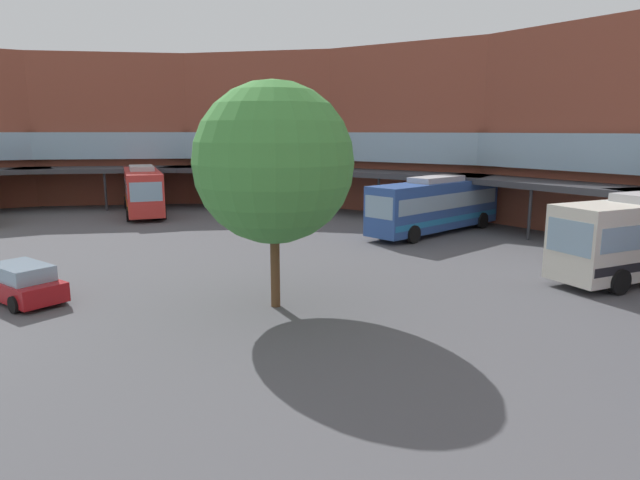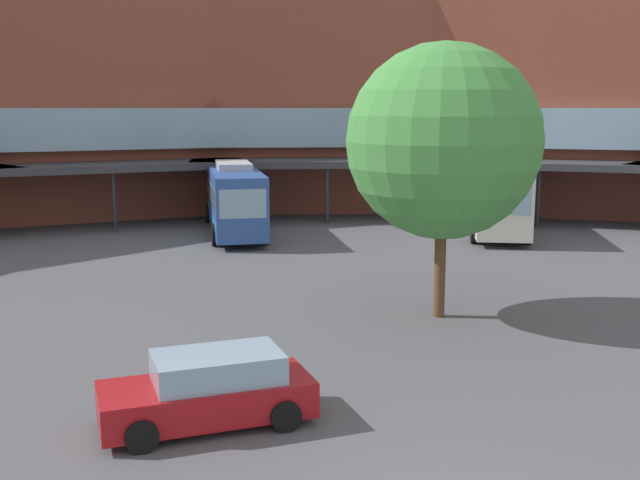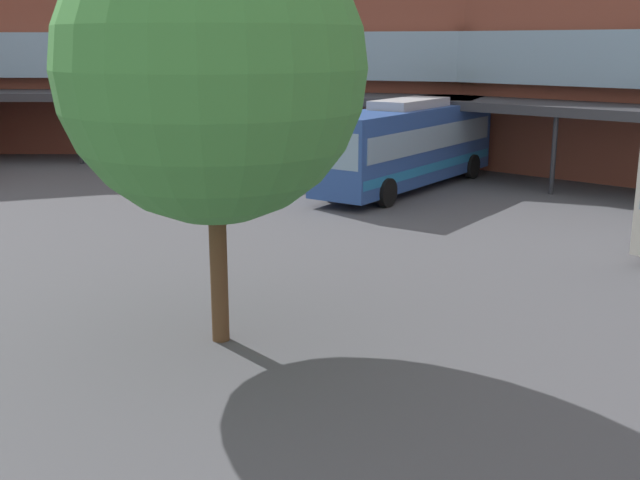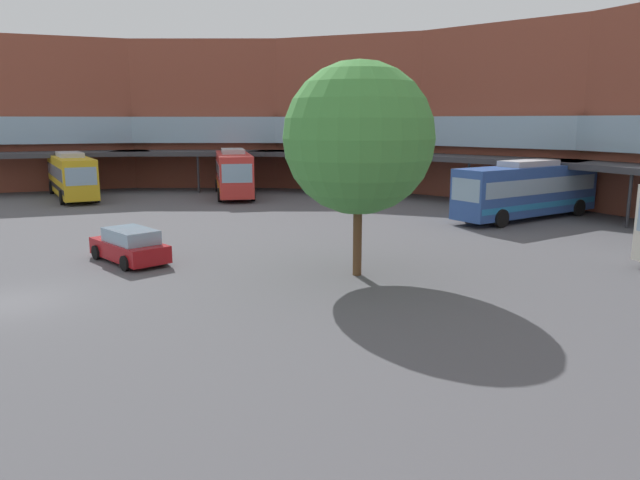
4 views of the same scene
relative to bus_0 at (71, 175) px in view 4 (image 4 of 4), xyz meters
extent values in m
plane|color=#515156|center=(29.76, -4.76, -1.88)|extent=(128.31, 128.31, 0.00)
cylinder|color=#2D2D33|center=(29.76, 27.80, -0.20)|extent=(0.20, 0.20, 3.36)
cube|color=brown|center=(15.82, 31.83, 4.84)|extent=(16.79, 11.19, 13.44)
cube|color=#8CADC6|center=(16.04, 31.27, 3.49)|extent=(15.41, 10.85, 2.35)
cube|color=#38383D|center=(17.60, 27.16, 1.48)|extent=(16.07, 9.32, 0.40)
cylinder|color=#2D2D33|center=(18.17, 25.66, -0.20)|extent=(0.20, 0.20, 3.36)
cube|color=brown|center=(3.71, 24.47, 4.84)|extent=(15.70, 14.91, 13.44)
cube|color=#8CADC6|center=(4.11, 24.02, 3.49)|extent=(14.69, 14.05, 2.35)
cube|color=#38383D|center=(7.04, 20.74, 1.48)|extent=(14.37, 13.42, 0.40)
cylinder|color=#2D2D33|center=(8.10, 19.54, -0.20)|extent=(0.20, 0.20, 3.36)
cube|color=brown|center=(-4.99, 13.28, 4.84)|extent=(12.55, 16.68, 13.44)
cube|color=#8CADC6|center=(-4.46, 13.01, 3.49)|extent=(12.04, 15.40, 2.35)
cube|color=#38383D|center=(-0.55, 10.98, 1.48)|extent=(10.77, 15.76, 0.40)
cylinder|color=#2D2D33|center=(0.87, 10.24, -0.20)|extent=(0.20, 0.20, 3.36)
cube|color=brown|center=(-9.14, -0.27, 4.84)|extent=(7.76, 16.26, 13.44)
cube|color=#8CADC6|center=(-8.54, -0.34, 3.49)|extent=(7.82, 14.73, 2.35)
cube|color=#38383D|center=(-4.17, -0.84, 1.48)|extent=(5.77, 16.03, 0.40)
cylinder|color=#2D2D33|center=(-2.58, -1.03, -0.20)|extent=(0.20, 0.20, 3.36)
cube|color=gold|center=(-0.02, 0.00, -0.03)|extent=(11.27, 2.86, 3.01)
cube|color=#8CADC6|center=(-0.02, 0.00, 0.33)|extent=(10.60, 2.89, 0.96)
cube|color=black|center=(-0.02, 0.00, -0.87)|extent=(11.05, 2.88, 0.36)
cube|color=#8CADC6|center=(5.53, 0.19, 0.33)|extent=(0.20, 2.18, 1.32)
cube|color=#B2B2B7|center=(-0.02, 0.00, 1.66)|extent=(4.09, 1.87, 0.36)
cylinder|color=black|center=(3.74, 1.37, -1.33)|extent=(1.11, 0.34, 1.10)
cylinder|color=black|center=(3.83, -1.11, -1.33)|extent=(1.11, 0.34, 1.10)
cylinder|color=black|center=(-3.86, 1.11, -1.33)|extent=(1.11, 0.34, 1.10)
cylinder|color=black|center=(-3.78, -1.37, -1.33)|extent=(1.11, 0.34, 1.10)
cube|color=red|center=(4.78, 12.12, 0.08)|extent=(10.64, 5.33, 3.21)
cube|color=#8CADC6|center=(4.78, 12.12, 0.46)|extent=(10.06, 5.21, 1.03)
cube|color=orange|center=(4.78, 12.12, -0.82)|extent=(10.45, 5.30, 0.39)
cube|color=#8CADC6|center=(9.69, 10.71, 0.46)|extent=(0.74, 2.22, 1.41)
cube|color=#B2B2B7|center=(4.78, 12.12, 1.86)|extent=(4.07, 2.77, 0.36)
cylinder|color=black|center=(8.51, 12.40, -1.33)|extent=(1.14, 0.59, 1.10)
cylinder|color=black|center=(7.79, 9.91, -1.33)|extent=(1.14, 0.59, 1.10)
cylinder|color=black|center=(1.76, 14.33, -1.33)|extent=(1.14, 0.59, 1.10)
cylinder|color=black|center=(1.04, 11.85, -1.33)|extent=(1.14, 0.59, 1.10)
cube|color=#2D519E|center=(24.60, 24.95, -0.01)|extent=(3.81, 11.63, 3.05)
cube|color=#8CADC6|center=(24.60, 24.95, 0.36)|extent=(3.78, 10.96, 0.98)
cube|color=#267FBF|center=(24.60, 24.95, -0.86)|extent=(3.81, 11.41, 0.37)
cube|color=#8CADC6|center=(25.29, 19.33, 0.36)|extent=(2.15, 0.38, 1.34)
cube|color=#B2B2B7|center=(24.60, 24.95, 1.70)|extent=(2.20, 4.29, 0.36)
cylinder|color=black|center=(26.29, 21.24, -1.33)|extent=(0.43, 1.13, 1.10)
cylinder|color=black|center=(23.86, 20.95, -1.33)|extent=(0.43, 1.13, 1.10)
cylinder|color=black|center=(25.34, 28.95, -1.33)|extent=(0.43, 1.13, 1.10)
cylinder|color=black|center=(22.92, 28.66, -1.33)|extent=(0.43, 1.13, 1.10)
cube|color=#A51419|center=(25.24, 0.10, -1.33)|extent=(4.73, 2.95, 0.75)
cube|color=#8CADC6|center=(25.48, 0.17, -0.65)|extent=(2.98, 2.26, 0.60)
cylinder|color=black|center=(24.10, -1.17, -1.55)|extent=(0.70, 0.39, 0.66)
cylinder|color=black|center=(23.59, 0.56, -1.55)|extent=(0.70, 0.39, 0.66)
cylinder|color=black|center=(26.88, -0.36, -1.55)|extent=(0.70, 0.39, 0.66)
cylinder|color=black|center=(26.38, 1.37, -1.55)|extent=(0.70, 0.39, 0.66)
cylinder|color=brown|center=(31.92, 8.01, 0.07)|extent=(0.36, 0.36, 3.90)
sphere|color=#479342|center=(31.92, 8.01, 3.68)|extent=(6.03, 6.03, 6.03)
camera|label=1|loc=(49.87, -2.92, 4.88)|focal=31.46mm
camera|label=2|loc=(26.68, -15.00, 4.70)|focal=42.32mm
camera|label=3|loc=(43.70, -2.11, 4.16)|focal=44.01mm
camera|label=4|loc=(52.49, -4.26, 4.38)|focal=33.65mm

